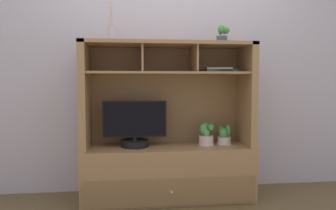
% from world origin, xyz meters
% --- Properties ---
extents(floor_plane, '(6.00, 6.00, 0.02)m').
position_xyz_m(floor_plane, '(0.00, 0.00, -0.01)').
color(floor_plane, brown).
rests_on(floor_plane, ground).
extents(back_wall, '(6.00, 0.02, 2.80)m').
position_xyz_m(back_wall, '(0.00, 0.27, 1.40)').
color(back_wall, '#B4B1BC').
rests_on(back_wall, ground).
extents(media_console, '(1.52, 0.52, 1.41)m').
position_xyz_m(media_console, '(0.00, 0.01, 0.43)').
color(media_console, '#98744A').
rests_on(media_console, ground).
extents(tv_monitor, '(0.57, 0.25, 0.41)m').
position_xyz_m(tv_monitor, '(-0.30, 0.00, 0.65)').
color(tv_monitor, black).
rests_on(tv_monitor, media_console).
extents(potted_orchid, '(0.15, 0.15, 0.21)m').
position_xyz_m(potted_orchid, '(0.36, 0.01, 0.57)').
color(potted_orchid, beige).
rests_on(potted_orchid, media_console).
extents(potted_fern, '(0.14, 0.14, 0.18)m').
position_xyz_m(potted_fern, '(0.54, 0.03, 0.56)').
color(potted_fern, beige).
rests_on(potted_fern, media_console).
extents(magazine_stack_left, '(0.31, 0.28, 0.04)m').
position_xyz_m(magazine_stack_left, '(0.46, -0.00, 1.17)').
color(magazine_stack_left, '#2F443F').
rests_on(magazine_stack_left, media_console).
extents(diffuser_bottle, '(0.06, 0.06, 0.33)m').
position_xyz_m(diffuser_bottle, '(-0.50, -0.03, 1.48)').
color(diffuser_bottle, '#BBB1B7').
rests_on(diffuser_bottle, media_console).
extents(potted_succulent, '(0.13, 0.12, 0.17)m').
position_xyz_m(potted_succulent, '(0.50, 0.01, 1.50)').
color(potted_succulent, '#444655').
rests_on(potted_succulent, media_console).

